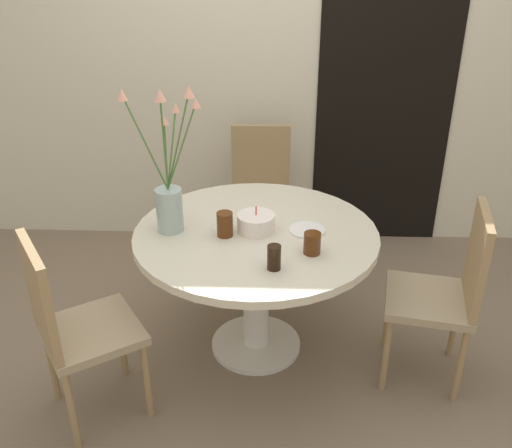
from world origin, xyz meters
TOP-DOWN VIEW (x-y plane):
  - ground_plane at (0.00, 0.00)m, footprint 16.00×16.00m
  - wall_back at (0.00, 1.33)m, footprint 8.00×0.05m
  - doorway_panel at (0.81, 1.29)m, footprint 0.90×0.01m
  - dining_table at (0.00, 0.00)m, footprint 1.20×1.20m
  - chair_far_back at (-0.01, 0.93)m, footprint 0.40×0.40m
  - chair_left_flank at (-0.77, -0.51)m, footprint 0.55×0.55m
  - chair_near_front at (0.91, -0.18)m, footprint 0.47×0.47m
  - birthday_cake at (-0.00, 0.01)m, footprint 0.19×0.19m
  - flower_vase at (-0.41, -0.00)m, footprint 0.38×0.27m
  - side_plate at (0.25, 0.01)m, footprint 0.18×0.18m
  - drink_glass_0 at (0.26, -0.20)m, footprint 0.08×0.08m
  - drink_glass_1 at (0.09, -0.34)m, footprint 0.06×0.06m
  - drink_glass_2 at (-0.15, -0.05)m, footprint 0.08×0.08m

SIDE VIEW (x-z plane):
  - ground_plane at x=0.00m, z-range 0.00..0.00m
  - chair_far_back at x=-0.01m, z-range 0.06..0.98m
  - chair_left_flank at x=-0.77m, z-range 0.06..0.98m
  - chair_near_front at x=0.91m, z-range 0.06..0.98m
  - dining_table at x=0.00m, z-range 0.22..0.93m
  - side_plate at x=0.25m, z-range 0.71..0.72m
  - birthday_cake at x=0.00m, z-range 0.69..0.82m
  - drink_glass_0 at x=0.26m, z-range 0.71..0.81m
  - drink_glass_1 at x=0.09m, z-range 0.71..0.82m
  - drink_glass_2 at x=-0.15m, z-range 0.71..0.83m
  - flower_vase at x=-0.41m, z-range 0.54..1.27m
  - doorway_panel at x=0.81m, z-range 0.00..2.05m
  - wall_back at x=0.00m, z-range 0.00..2.60m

